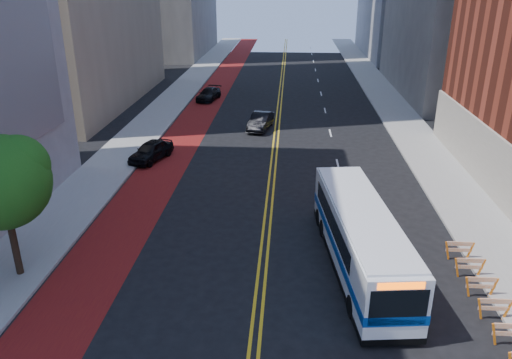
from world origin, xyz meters
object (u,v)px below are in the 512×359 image
object	(u,v)px
transit_bus	(360,237)
car_c	(209,94)
car_b	(261,121)
street_tree	(3,179)
car_a	(151,151)

from	to	relation	value
transit_bus	car_c	size ratio (longest dim) A/B	2.57
car_b	car_c	xyz separation A→B (m)	(-6.52, 11.05, -0.09)
car_b	street_tree	bearing A→B (deg)	-101.20
street_tree	car_a	xyz separation A→B (m)	(1.94, 15.96, -4.17)
car_a	car_c	distance (m)	19.88
street_tree	car_b	world-z (taller)	street_tree
car_a	car_c	bearing A→B (deg)	104.50
street_tree	transit_bus	size ratio (longest dim) A/B	0.58
street_tree	car_b	xyz separation A→B (m)	(9.74, 24.74, -4.16)
car_a	car_b	world-z (taller)	car_b
street_tree	transit_bus	world-z (taller)	street_tree
car_b	car_c	size ratio (longest dim) A/B	1.01
street_tree	car_c	size ratio (longest dim) A/B	1.48
car_b	car_a	bearing A→B (deg)	-121.32
transit_bus	car_c	distance (m)	36.21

